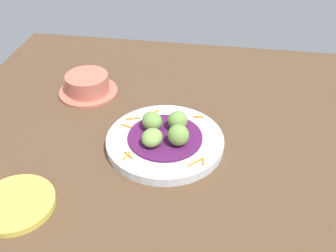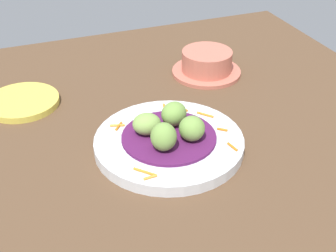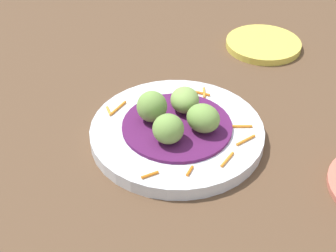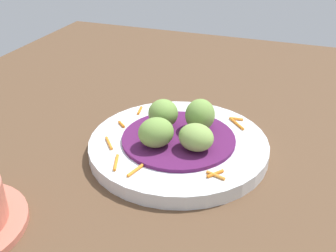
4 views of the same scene
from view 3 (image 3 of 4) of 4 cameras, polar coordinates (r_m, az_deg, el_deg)
The scene contains 9 objects.
table_surface at distance 74.26cm, azimuth -1.52°, elevation -0.37°, with size 110.00×110.00×2.00cm, color brown.
main_plate at distance 70.44cm, azimuth 1.06°, elevation -0.78°, with size 25.07×25.07×1.97cm, color silver.
cabbage_bed at distance 69.67cm, azimuth 1.07°, elevation 0.01°, with size 15.84×15.84×0.51cm, color #51194C.
carrot_garnish at distance 69.51cm, azimuth 2.47°, elevation -0.18°, with size 19.42×18.42×0.40cm.
guac_scoop_left at distance 69.08cm, azimuth -1.90°, elevation 2.29°, with size 4.35×4.18×4.64cm, color #759E47.
guac_scoop_center at distance 65.40cm, azimuth 0.11°, elevation -0.33°, with size 4.31×4.26×4.14cm, color #759E47.
guac_scoop_right at distance 67.52cm, azimuth 4.15°, elevation 0.91°, with size 4.17×4.80×4.03cm, color #759E47.
guac_scoop_back at distance 71.36cm, azimuth 1.98°, elevation 3.08°, with size 4.23×4.74×3.54cm, color #84A851.
side_plate_small at distance 94.85cm, azimuth 11.10°, elevation 9.39°, with size 14.05×14.05×1.26cm, color #E0CC4C.
Camera 3 is at (-14.18, -56.27, 47.34)cm, focal length 52.00 mm.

